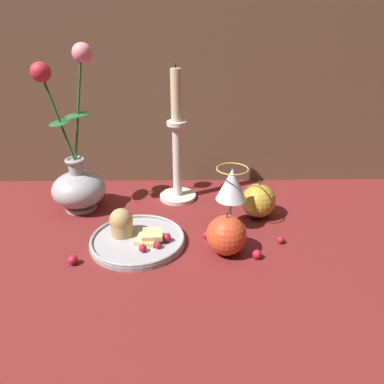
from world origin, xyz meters
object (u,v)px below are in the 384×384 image
at_px(apple_beside_vase, 258,201).
at_px(plate_with_pastries, 135,236).
at_px(wine_glass, 232,187).
at_px(vase, 77,177).
at_px(apple_near_glass, 226,235).
at_px(candlestick, 177,153).

bearing_deg(apple_beside_vase, plate_with_pastries, -158.22).
bearing_deg(wine_glass, apple_beside_vase, 36.61).
height_order(vase, apple_beside_vase, vase).
distance_m(plate_with_pastries, apple_near_glass, 0.19).
bearing_deg(vase, candlestick, 12.97).
xyz_separation_m(candlestick, apple_beside_vase, (0.19, -0.10, -0.08)).
bearing_deg(apple_near_glass, plate_with_pastries, 168.10).
xyz_separation_m(plate_with_pastries, apple_beside_vase, (0.28, 0.11, 0.02)).
distance_m(vase, plate_with_pastries, 0.23).
distance_m(vase, apple_near_glass, 0.39).
bearing_deg(vase, plate_with_pastries, -45.61).
height_order(wine_glass, apple_near_glass, wine_glass).
bearing_deg(apple_beside_vase, vase, 174.15).
distance_m(plate_with_pastries, wine_glass, 0.23).
bearing_deg(vase, wine_glass, -15.17).
height_order(plate_with_pastries, candlestick, candlestick).
bearing_deg(apple_near_glass, wine_glass, 79.25).
distance_m(plate_with_pastries, candlestick, 0.25).
xyz_separation_m(plate_with_pastries, candlestick, (0.09, 0.21, 0.11)).
bearing_deg(plate_with_pastries, candlestick, 67.62).
bearing_deg(candlestick, apple_beside_vase, -27.33).
xyz_separation_m(wine_glass, candlestick, (-0.12, 0.15, 0.02)).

